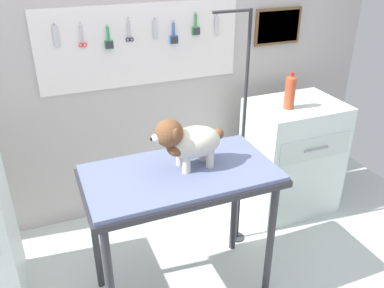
# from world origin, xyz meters

# --- Properties ---
(rear_wall_panel) EXTENTS (4.00, 0.11, 2.30)m
(rear_wall_panel) POSITION_xyz_m (0.01, 1.28, 1.16)
(rear_wall_panel) COLOR #B7B0AD
(rear_wall_panel) RESTS_ON ground
(grooming_table) EXTENTS (1.07, 0.58, 0.88)m
(grooming_table) POSITION_xyz_m (-0.01, 0.26, 0.79)
(grooming_table) COLOR #2D2D33
(grooming_table) RESTS_ON ground
(grooming_arm) EXTENTS (0.30, 0.11, 1.66)m
(grooming_arm) POSITION_xyz_m (0.53, 0.56, 0.77)
(grooming_arm) COLOR #2D2D33
(grooming_arm) RESTS_ON ground
(dog) EXTENTS (0.42, 0.20, 0.30)m
(dog) POSITION_xyz_m (0.04, 0.28, 1.04)
(dog) COLOR beige
(dog) RESTS_ON grooming_table
(cabinet_right) EXTENTS (0.68, 0.54, 0.90)m
(cabinet_right) POSITION_xyz_m (1.13, 0.80, 0.45)
(cabinet_right) COLOR white
(cabinet_right) RESTS_ON ground
(soda_bottle) EXTENTS (0.08, 0.08, 0.27)m
(soda_bottle) POSITION_xyz_m (1.01, 0.75, 1.03)
(soda_bottle) COLOR #BB4829
(soda_bottle) RESTS_ON cabinet_right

